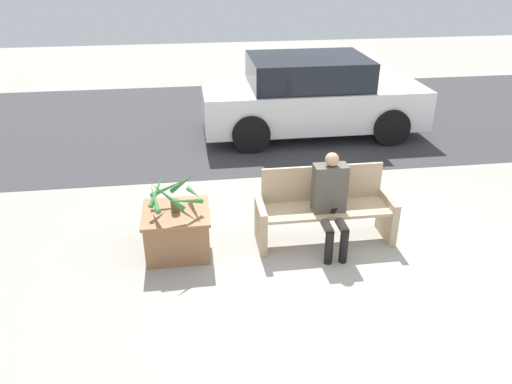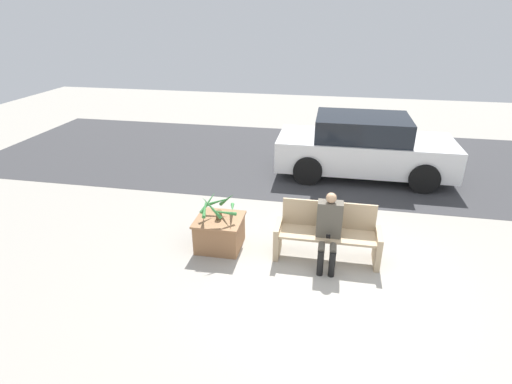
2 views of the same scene
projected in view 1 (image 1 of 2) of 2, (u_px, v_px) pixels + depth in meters
The scene contains 7 objects.
ground_plane at pixel (337, 264), 6.10m from camera, with size 30.00×30.00×0.00m, color #9E998E.
road_surface at pixel (266, 119), 11.05m from camera, with size 20.00×6.00×0.01m, color #38383A.
bench at pixel (324, 208), 6.42m from camera, with size 1.77×0.55×0.97m.
person_seated at pixel (331, 198), 6.14m from camera, with size 0.41×0.62×1.27m.
planter_box at pixel (177, 230), 6.22m from camera, with size 0.82×0.78×0.57m.
potted_plant at pixel (173, 194), 6.00m from camera, with size 0.67×0.69×0.50m.
parked_car at pixel (311, 96), 9.93m from camera, with size 4.35×1.98×1.54m.
Camera 1 is at (-1.67, -4.86, 3.53)m, focal length 35.00 mm.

